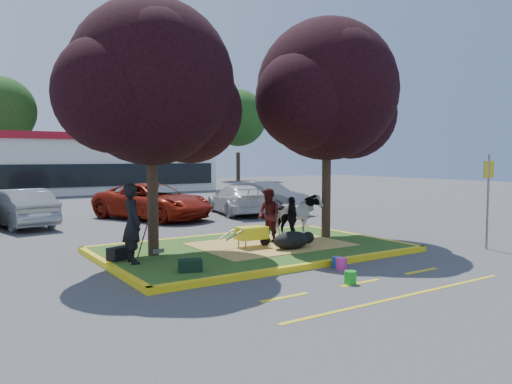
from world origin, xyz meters
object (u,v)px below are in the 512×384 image
bucket_green (350,277)px  bucket_blue (337,262)px  calf (291,240)px  handler (132,223)px  car_silver (20,208)px  bucket_pink (341,264)px  wheelbarrow (251,233)px  cow (296,216)px  sign_post (488,190)px

bucket_green → bucket_blue: bucket_green is taller
calf → handler: 4.36m
car_silver → handler: bearing=88.1°
handler → bucket_pink: (4.11, -2.79, -0.96)m
bucket_green → wheelbarrow: bearing=88.2°
bucket_pink → calf: bearing=86.0°
cow → bucket_blue: (-1.32, -3.32, -0.71)m
cow → bucket_blue: size_ratio=6.30×
car_silver → cow: bearing=119.0°
bucket_blue → handler: bearing=148.9°
handler → bucket_green: bearing=-137.2°
handler → wheelbarrow: bearing=-85.2°
cow → handler: handler is taller
calf → bucket_green: 3.36m
sign_post → car_silver: (-10.61, 12.53, -0.99)m
calf → car_silver: car_silver is taller
bucket_green → bucket_pink: size_ratio=0.97×
calf → bucket_pink: 2.17m
wheelbarrow → car_silver: (-4.59, 9.24, 0.18)m
calf → wheelbarrow: 1.14m
handler → car_silver: (-1.11, 9.41, -0.37)m
calf → wheelbarrow: bearing=145.5°
calf → bucket_blue: (-0.06, -1.88, -0.27)m
calf → sign_post: size_ratio=0.41×
cow → bucket_green: size_ratio=5.83×
wheelbarrow → sign_post: sign_post is taller
bucket_pink → cow: bearing=68.4°
wheelbarrow → sign_post: bearing=-27.0°
wheelbarrow → sign_post: (6.02, -3.30, 1.17)m
bucket_pink → bucket_green: bearing=-124.9°
cow → car_silver: cow is taller
handler → calf: bearing=-96.6°
cow → sign_post: sign_post is taller
calf → handler: (-4.26, 0.65, 0.71)m
handler → wheelbarrow: size_ratio=1.23×
calf → sign_post: (5.24, -2.48, 1.33)m
handler → bucket_blue: bearing=-119.1°
bucket_green → car_silver: (-4.46, 13.28, 0.59)m
cow → handler: (-5.52, -0.79, 0.27)m
bucket_pink → bucket_blue: (0.09, 0.26, -0.01)m
wheelbarrow → cow: bearing=18.5°
handler → cow: bearing=-79.9°
calf → bucket_blue: size_ratio=4.40×
sign_post → bucket_green: sign_post is taller
wheelbarrow → bucket_blue: 2.83m
bucket_green → cow: bearing=65.0°
handler → bucket_green: 5.21m
wheelbarrow → car_silver: bearing=118.1°
bucket_green → bucket_blue: 1.59m
cow → bucket_pink: 3.91m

